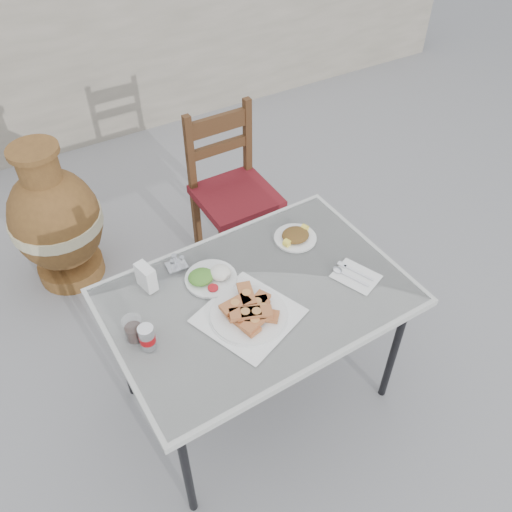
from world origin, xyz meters
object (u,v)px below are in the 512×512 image
pide_plate (249,311)px  cola_glass (134,330)px  chair (233,191)px  terracotta_urn (56,221)px  salad_chopped_plate (295,236)px  salad_rice_plate (210,276)px  condiment_caddy (177,264)px  cafe_table (258,302)px  soda_can (147,338)px  napkin_holder (146,277)px

pide_plate → cola_glass: size_ratio=4.28×
chair → terracotta_urn: bearing=159.5°
salad_chopped_plate → chair: size_ratio=0.20×
salad_rice_plate → cola_glass: 0.37m
pide_plate → condiment_caddy: (-0.12, 0.35, -0.01)m
cafe_table → pide_plate: bearing=-136.8°
soda_can → salad_rice_plate: bearing=28.8°
salad_rice_plate → condiment_caddy: condiment_caddy is taller
napkin_holder → condiment_caddy: bearing=3.0°
cafe_table → salad_rice_plate: bearing=128.3°
salad_rice_plate → napkin_holder: size_ratio=1.96×
soda_can → cola_glass: soda_can is taller
salad_rice_plate → chair: size_ratio=0.23×
salad_chopped_plate → napkin_holder: bearing=175.1°
condiment_caddy → salad_rice_plate: bearing=-56.6°
cafe_table → salad_chopped_plate: size_ratio=6.44×
soda_can → condiment_caddy: 0.38m
cafe_table → cola_glass: bearing=175.7°
cola_glass → terracotta_urn: 1.19m
terracotta_urn → napkin_holder: bearing=-79.6°
napkin_holder → terracotta_urn: (-0.17, 0.93, -0.35)m
salad_chopped_plate → condiment_caddy: size_ratio=2.11×
terracotta_urn → salad_rice_plate: bearing=-69.1°
napkin_holder → terracotta_urn: size_ratio=0.13×
cola_glass → soda_can: bearing=-65.6°
soda_can → napkin_holder: napkin_holder is taller
napkin_holder → chair: size_ratio=0.12×
salad_rice_plate → chair: chair is taller
cola_glass → chair: (0.81, 0.83, -0.26)m
cafe_table → pide_plate: (-0.08, -0.08, 0.08)m
napkin_holder → terracotta_urn: terracotta_urn is taller
pide_plate → soda_can: 0.36m
cafe_table → salad_chopped_plate: 0.35m
pide_plate → salad_rice_plate: pide_plate is taller
salad_chopped_plate → condiment_caddy: (-0.49, 0.09, 0.00)m
chair → soda_can: bearing=-132.2°
condiment_caddy → terracotta_urn: terracotta_urn is taller
pide_plate → cola_glass: 0.40m
cola_glass → terracotta_urn: terracotta_urn is taller
condiment_caddy → salad_chopped_plate: bearing=-10.7°
terracotta_urn → chair: bearing=-19.9°
cafe_table → terracotta_urn: terracotta_urn is taller
pide_plate → chair: 1.06m
terracotta_urn → cafe_table: bearing=-66.5°
salad_rice_plate → terracotta_urn: 1.14m
soda_can → cola_glass: 0.07m
cola_glass → chair: size_ratio=0.11×
salad_rice_plate → chair: bearing=56.7°
cafe_table → condiment_caddy: (-0.20, 0.28, 0.07)m
cafe_table → cola_glass: 0.48m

